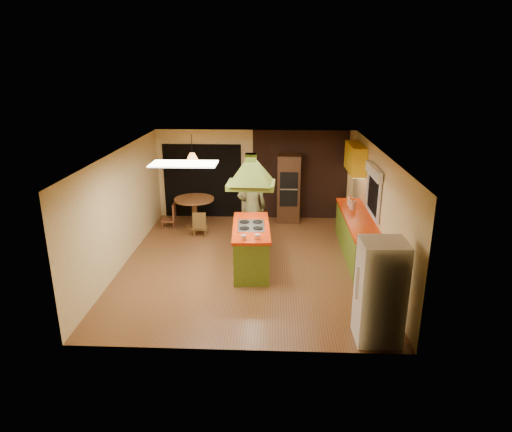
{
  "coord_description": "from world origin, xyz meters",
  "views": [
    {
      "loc": [
        0.57,
        -9.27,
        4.21
      ],
      "look_at": [
        0.16,
        -0.13,
        1.15
      ],
      "focal_mm": 32.0,
      "sensor_mm": 36.0,
      "label": 1
    }
  ],
  "objects_px": {
    "man": "(252,208)",
    "kitchen_island": "(251,247)",
    "refrigerator": "(380,292)",
    "wall_oven": "(289,188)",
    "dining_table": "(195,207)",
    "canister_large": "(350,201)"
  },
  "relations": [
    {
      "from": "wall_oven",
      "to": "dining_table",
      "type": "bearing_deg",
      "value": -166.28
    },
    {
      "from": "kitchen_island",
      "to": "refrigerator",
      "type": "xyz_separation_m",
      "value": [
        2.15,
        -2.61,
        0.36
      ]
    },
    {
      "from": "kitchen_island",
      "to": "canister_large",
      "type": "bearing_deg",
      "value": 33.42
    },
    {
      "from": "dining_table",
      "to": "canister_large",
      "type": "relative_size",
      "value": 5.37
    },
    {
      "from": "refrigerator",
      "to": "canister_large",
      "type": "bearing_deg",
      "value": 86.31
    },
    {
      "from": "man",
      "to": "wall_oven",
      "type": "relative_size",
      "value": 1.02
    },
    {
      "from": "man",
      "to": "dining_table",
      "type": "bearing_deg",
      "value": -50.87
    },
    {
      "from": "canister_large",
      "to": "man",
      "type": "bearing_deg",
      "value": -169.54
    },
    {
      "from": "man",
      "to": "kitchen_island",
      "type": "bearing_deg",
      "value": 79.62
    },
    {
      "from": "kitchen_island",
      "to": "wall_oven",
      "type": "xyz_separation_m",
      "value": [
        0.87,
        3.18,
        0.46
      ]
    },
    {
      "from": "refrigerator",
      "to": "wall_oven",
      "type": "relative_size",
      "value": 0.9
    },
    {
      "from": "kitchen_island",
      "to": "refrigerator",
      "type": "height_order",
      "value": "refrigerator"
    },
    {
      "from": "kitchen_island",
      "to": "canister_large",
      "type": "height_order",
      "value": "canister_large"
    },
    {
      "from": "kitchen_island",
      "to": "dining_table",
      "type": "bearing_deg",
      "value": 119.37
    },
    {
      "from": "man",
      "to": "wall_oven",
      "type": "bearing_deg",
      "value": -128.66
    },
    {
      "from": "dining_table",
      "to": "canister_large",
      "type": "bearing_deg",
      "value": -11.81
    },
    {
      "from": "man",
      "to": "wall_oven",
      "type": "xyz_separation_m",
      "value": [
        0.92,
        1.87,
        -0.02
      ]
    },
    {
      "from": "man",
      "to": "canister_large",
      "type": "relative_size",
      "value": 9.69
    },
    {
      "from": "dining_table",
      "to": "kitchen_island",
      "type": "bearing_deg",
      "value": -57.2
    },
    {
      "from": "kitchen_island",
      "to": "refrigerator",
      "type": "relative_size",
      "value": 1.17
    },
    {
      "from": "kitchen_island",
      "to": "man",
      "type": "xyz_separation_m",
      "value": [
        -0.05,
        1.31,
        0.47
      ]
    },
    {
      "from": "kitchen_island",
      "to": "dining_table",
      "type": "height_order",
      "value": "kitchen_island"
    }
  ]
}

